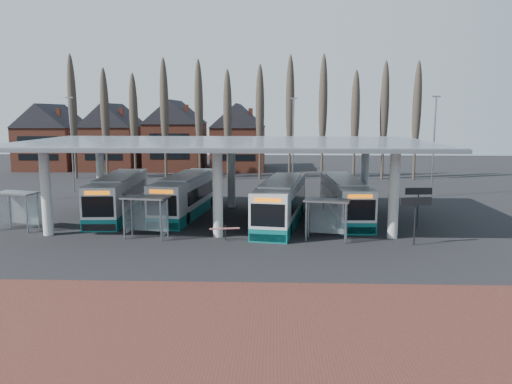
{
  "coord_description": "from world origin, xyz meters",
  "views": [
    {
      "loc": [
        3.87,
        -31.16,
        8.54
      ],
      "look_at": [
        2.47,
        7.0,
        2.43
      ],
      "focal_mm": 35.0,
      "sensor_mm": 36.0,
      "label": 1
    }
  ],
  "objects_px": {
    "bus_0": "(119,196)",
    "bus_3": "(344,199)",
    "bus_2": "(281,203)",
    "shelter_2": "(327,210)",
    "shelter_1": "(146,208)",
    "shelter_0": "(19,202)",
    "bus_1": "(187,195)"
  },
  "relations": [
    {
      "from": "shelter_2",
      "to": "bus_2",
      "type": "bearing_deg",
      "value": 132.99
    },
    {
      "from": "shelter_0",
      "to": "shelter_1",
      "type": "relative_size",
      "value": 1.0
    },
    {
      "from": "bus_0",
      "to": "bus_2",
      "type": "bearing_deg",
      "value": -14.75
    },
    {
      "from": "bus_3",
      "to": "shelter_2",
      "type": "height_order",
      "value": "bus_3"
    },
    {
      "from": "bus_0",
      "to": "shelter_0",
      "type": "xyz_separation_m",
      "value": [
        -5.7,
        -5.39,
        0.45
      ]
    },
    {
      "from": "shelter_1",
      "to": "shelter_2",
      "type": "bearing_deg",
      "value": 8.45
    },
    {
      "from": "bus_2",
      "to": "shelter_0",
      "type": "relative_size",
      "value": 3.77
    },
    {
      "from": "shelter_2",
      "to": "bus_3",
      "type": "bearing_deg",
      "value": 84.88
    },
    {
      "from": "bus_0",
      "to": "bus_1",
      "type": "height_order",
      "value": "bus_1"
    },
    {
      "from": "bus_2",
      "to": "shelter_1",
      "type": "distance_m",
      "value": 10.46
    },
    {
      "from": "shelter_1",
      "to": "shelter_2",
      "type": "xyz_separation_m",
      "value": [
        12.29,
        -0.15,
        -0.07
      ]
    },
    {
      "from": "bus_3",
      "to": "shelter_2",
      "type": "relative_size",
      "value": 3.64
    },
    {
      "from": "bus_2",
      "to": "shelter_2",
      "type": "relative_size",
      "value": 3.84
    },
    {
      "from": "bus_3",
      "to": "shelter_0",
      "type": "bearing_deg",
      "value": -170.84
    },
    {
      "from": "bus_0",
      "to": "shelter_2",
      "type": "height_order",
      "value": "bus_0"
    },
    {
      "from": "shelter_0",
      "to": "shelter_2",
      "type": "bearing_deg",
      "value": 8.96
    },
    {
      "from": "shelter_1",
      "to": "bus_0",
      "type": "bearing_deg",
      "value": 129.0
    },
    {
      "from": "bus_1",
      "to": "bus_2",
      "type": "height_order",
      "value": "bus_2"
    },
    {
      "from": "bus_2",
      "to": "shelter_2",
      "type": "bearing_deg",
      "value": -49.92
    },
    {
      "from": "bus_0",
      "to": "bus_1",
      "type": "bearing_deg",
      "value": 2.78
    },
    {
      "from": "shelter_1",
      "to": "shelter_2",
      "type": "height_order",
      "value": "shelter_1"
    },
    {
      "from": "bus_3",
      "to": "shelter_2",
      "type": "distance_m",
      "value": 7.52
    },
    {
      "from": "bus_2",
      "to": "shelter_1",
      "type": "relative_size",
      "value": 3.77
    },
    {
      "from": "bus_1",
      "to": "bus_2",
      "type": "distance_m",
      "value": 8.57
    },
    {
      "from": "shelter_0",
      "to": "shelter_1",
      "type": "distance_m",
      "value": 10.19
    },
    {
      "from": "bus_0",
      "to": "shelter_2",
      "type": "xyz_separation_m",
      "value": [
        16.56,
        -7.61,
        0.43
      ]
    },
    {
      "from": "bus_0",
      "to": "bus_3",
      "type": "xyz_separation_m",
      "value": [
        18.74,
        -0.42,
        -0.06
      ]
    },
    {
      "from": "bus_1",
      "to": "bus_3",
      "type": "bearing_deg",
      "value": 2.41
    },
    {
      "from": "bus_1",
      "to": "shelter_0",
      "type": "xyz_separation_m",
      "value": [
        -11.32,
        -6.04,
        0.45
      ]
    },
    {
      "from": "bus_0",
      "to": "bus_2",
      "type": "xyz_separation_m",
      "value": [
        13.54,
        -2.62,
        0.01
      ]
    },
    {
      "from": "bus_0",
      "to": "bus_2",
      "type": "relative_size",
      "value": 0.99
    },
    {
      "from": "bus_3",
      "to": "shelter_1",
      "type": "xyz_separation_m",
      "value": [
        -14.47,
        -7.03,
        0.56
      ]
    }
  ]
}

